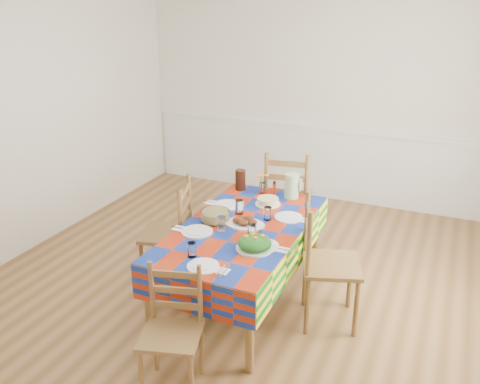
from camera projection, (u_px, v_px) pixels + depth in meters
name	position (u px, v px, depth m)	size (l,w,h in m)	color
room	(234.00, 143.00, 3.95)	(4.58, 5.08, 2.78)	brown
wainscot	(316.00, 160.00, 6.39)	(4.41, 0.06, 0.92)	white
dining_table	(243.00, 234.00, 4.13)	(0.95, 1.76, 0.69)	brown
setting_near_head	(200.00, 260.00, 3.53)	(0.37, 0.24, 0.11)	white
setting_left_near	(205.00, 229.00, 4.00)	(0.46, 0.27, 0.12)	white
setting_left_far	(231.00, 206.00, 4.43)	(0.47, 0.28, 0.12)	white
setting_right_near	(260.00, 240.00, 3.81)	(0.43, 0.25, 0.11)	white
setting_right_far	(282.00, 216.00, 4.23)	(0.44, 0.26, 0.11)	white
meat_platter	(245.00, 222.00, 4.11)	(0.34, 0.24, 0.07)	white
salad_platter	(255.00, 244.00, 3.72)	(0.28, 0.28, 0.12)	white
pasta_bowl	(215.00, 216.00, 4.18)	(0.24, 0.24, 0.09)	white
cake	(268.00, 201.00, 4.51)	(0.23, 0.23, 0.06)	white
serving_utensils	(256.00, 234.00, 3.96)	(0.14, 0.31, 0.01)	black
flower_vase	(262.00, 185.00, 4.75)	(0.12, 0.10, 0.20)	white
hot_sauce	(274.00, 188.00, 4.72)	(0.03, 0.03, 0.13)	red
green_pitcher	(292.00, 186.00, 4.63)	(0.13, 0.13, 0.23)	#99C389
tea_pitcher	(240.00, 180.00, 4.83)	(0.10, 0.10, 0.20)	black
name_card	(194.00, 277.00, 3.36)	(0.07, 0.02, 0.01)	white
chair_near	(172.00, 332.00, 3.26)	(0.46, 0.44, 0.85)	brown
chair_far	(287.00, 199.00, 5.11)	(0.53, 0.51, 1.03)	brown
chair_left	(171.00, 233.00, 4.45)	(0.51, 0.53, 0.97)	brown
chair_right	(325.00, 264.00, 3.90)	(0.55, 0.57, 1.02)	brown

